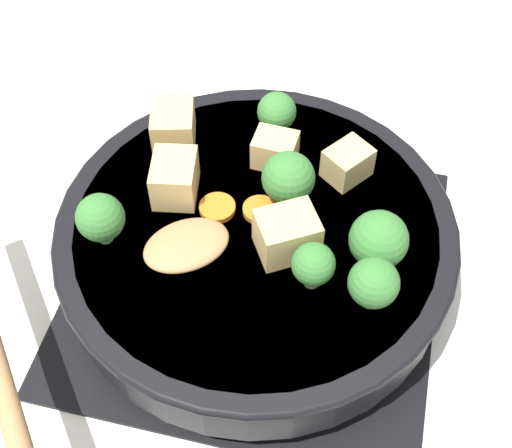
{
  "coord_description": "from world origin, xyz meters",
  "views": [
    {
      "loc": [
        -0.08,
        0.34,
        0.52
      ],
      "look_at": [
        0.0,
        0.0,
        0.08
      ],
      "focal_mm": 50.0,
      "sensor_mm": 36.0,
      "label": 1
    }
  ],
  "objects": [
    {
      "name": "broccoli_floret_west_rim",
      "position": [
        0.01,
        -0.1,
        0.1
      ],
      "size": [
        0.03,
        0.03,
        0.04
      ],
      "color": "#709956",
      "rests_on": "skillet_pan"
    },
    {
      "name": "broccoli_floret_center_top",
      "position": [
        -0.05,
        0.04,
        0.1
      ],
      "size": [
        0.03,
        0.03,
        0.04
      ],
      "color": "#709956",
      "rests_on": "skillet_pan"
    },
    {
      "name": "wooden_spoon",
      "position": [
        0.11,
        0.09,
        0.08
      ],
      "size": [
        0.24,
        0.24,
        0.02
      ],
      "color": "#A87A4C",
      "rests_on": "skillet_pan"
    },
    {
      "name": "ground_plane",
      "position": [
        0.0,
        0.0,
        0.0
      ],
      "size": [
        2.4,
        2.4,
        0.0
      ],
      "primitive_type": "plane",
      "color": "white"
    },
    {
      "name": "broccoli_floret_north_edge",
      "position": [
        -0.1,
        0.02,
        0.1
      ],
      "size": [
        0.04,
        0.04,
        0.05
      ],
      "color": "#709956",
      "rests_on": "skillet_pan"
    },
    {
      "name": "tofu_cube_west_chunk",
      "position": [
        0.07,
        -0.02,
        0.09
      ],
      "size": [
        0.04,
        0.05,
        0.03
      ],
      "primitive_type": "cube",
      "rotation": [
        0.0,
        0.0,
        4.88
      ],
      "color": "#DBB770",
      "rests_on": "skillet_pan"
    },
    {
      "name": "tofu_cube_near_handle",
      "position": [
        -0.06,
        -0.07,
        0.09
      ],
      "size": [
        0.04,
        0.05,
        0.03
      ],
      "primitive_type": "cube",
      "rotation": [
        0.0,
        0.0,
        0.93
      ],
      "color": "#DBB770",
      "rests_on": "skillet_pan"
    },
    {
      "name": "carrot_slice_near_center",
      "position": [
        0.03,
        -0.01,
        0.08
      ],
      "size": [
        0.03,
        0.03,
        0.01
      ],
      "primitive_type": "cylinder",
      "color": "orange",
      "rests_on": "skillet_pan"
    },
    {
      "name": "broccoli_floret_south_cluster",
      "position": [
        -0.1,
        0.05,
        0.1
      ],
      "size": [
        0.04,
        0.04,
        0.04
      ],
      "color": "#709956",
      "rests_on": "skillet_pan"
    },
    {
      "name": "tofu_cube_back_piece",
      "position": [
        -0.03,
        0.02,
        0.09
      ],
      "size": [
        0.06,
        0.05,
        0.04
      ],
      "primitive_type": "cube",
      "rotation": [
        0.0,
        0.0,
        0.55
      ],
      "color": "#DBB770",
      "rests_on": "skillet_pan"
    },
    {
      "name": "tofu_cube_center_large",
      "position": [
        0.09,
        -0.07,
        0.09
      ],
      "size": [
        0.05,
        0.05,
        0.04
      ],
      "primitive_type": "cube",
      "rotation": [
        0.0,
        0.0,
        1.83
      ],
      "color": "#DBB770",
      "rests_on": "skillet_pan"
    },
    {
      "name": "broccoli_floret_near_spoon",
      "position": [
        -0.02,
        -0.03,
        0.1
      ],
      "size": [
        0.04,
        0.04,
        0.05
      ],
      "color": "#709956",
      "rests_on": "skillet_pan"
    },
    {
      "name": "skillet_pan",
      "position": [
        -0.0,
        -0.0,
        0.05
      ],
      "size": [
        0.43,
        0.32,
        0.05
      ],
      "color": "black",
      "rests_on": "front_burner_grate"
    },
    {
      "name": "broccoli_floret_east_rim",
      "position": [
        0.11,
        0.04,
        0.1
      ],
      "size": [
        0.04,
        0.04,
        0.04
      ],
      "color": "#709956",
      "rests_on": "skillet_pan"
    },
    {
      "name": "front_burner_grate",
      "position": [
        0.0,
        0.0,
        0.01
      ],
      "size": [
        0.31,
        0.31,
        0.03
      ],
      "color": "black",
      "rests_on": "ground_plane"
    },
    {
      "name": "tofu_cube_east_chunk",
      "position": [
        -0.0,
        -0.07,
        0.09
      ],
      "size": [
        0.04,
        0.03,
        0.03
      ],
      "primitive_type": "cube",
      "rotation": [
        0.0,
        0.0,
        3.08
      ],
      "color": "#DBB770",
      "rests_on": "skillet_pan"
    },
    {
      "name": "carrot_slice_orange_thin",
      "position": [
        0.0,
        -0.01,
        0.08
      ],
      "size": [
        0.03,
        0.03,
        0.01
      ],
      "primitive_type": "cylinder",
      "color": "orange",
      "rests_on": "skillet_pan"
    }
  ]
}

